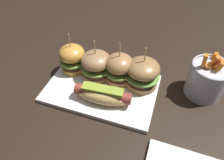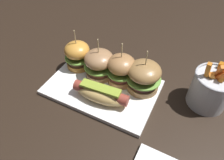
{
  "view_description": "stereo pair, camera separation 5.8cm",
  "coord_description": "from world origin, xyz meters",
  "views": [
    {
      "loc": [
        0.16,
        -0.39,
        0.47
      ],
      "look_at": [
        0.03,
        0.0,
        0.05
      ],
      "focal_mm": 32.81,
      "sensor_mm": 36.0,
      "label": 1
    },
    {
      "loc": [
        0.22,
        -0.37,
        0.47
      ],
      "look_at": [
        0.03,
        0.0,
        0.05
      ],
      "focal_mm": 32.81,
      "sensor_mm": 36.0,
      "label": 2
    }
  ],
  "objects": [
    {
      "name": "ground_plane",
      "position": [
        0.0,
        0.0,
        0.0
      ],
      "size": [
        3.0,
        3.0,
        0.0
      ],
      "primitive_type": "plane",
      "color": "black"
    },
    {
      "name": "platter_main",
      "position": [
        0.0,
        0.0,
        0.01
      ],
      "size": [
        0.33,
        0.21,
        0.01
      ],
      "primitive_type": "cube",
      "color": "white",
      "rests_on": "ground"
    },
    {
      "name": "hot_dog",
      "position": [
        0.02,
        -0.05,
        0.04
      ],
      "size": [
        0.16,
        0.07,
        0.05
      ],
      "color": "tan",
      "rests_on": "platter_main"
    },
    {
      "name": "slider_far_left",
      "position": [
        -0.11,
        0.05,
        0.06
      ],
      "size": [
        0.08,
        0.08,
        0.13
      ],
      "color": "#C58432",
      "rests_on": "platter_main"
    },
    {
      "name": "slider_center_left",
      "position": [
        -0.03,
        0.04,
        0.06
      ],
      "size": [
        0.09,
        0.09,
        0.13
      ],
      "color": "#926A46",
      "rests_on": "platter_main"
    },
    {
      "name": "slider_center_right",
      "position": [
        0.04,
        0.05,
        0.06
      ],
      "size": [
        0.09,
        0.09,
        0.14
      ],
      "color": "#986A40",
      "rests_on": "platter_main"
    },
    {
      "name": "slider_far_right",
      "position": [
        0.11,
        0.05,
        0.06
      ],
      "size": [
        0.1,
        0.1,
        0.14
      ],
      "color": "olive",
      "rests_on": "platter_main"
    },
    {
      "name": "fries_bucket",
      "position": [
        0.29,
        0.09,
        0.06
      ],
      "size": [
        0.11,
        0.11,
        0.15
      ],
      "color": "#B7BABF",
      "rests_on": "ground"
    }
  ]
}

